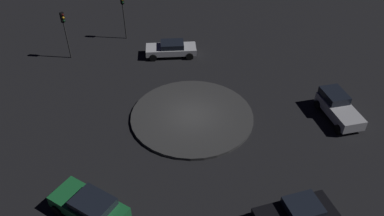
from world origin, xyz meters
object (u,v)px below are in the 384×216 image
at_px(traffic_light_northeast_near, 64,26).
at_px(car_black, 297,214).
at_px(car_white, 171,49).
at_px(car_green, 90,206).
at_px(traffic_light_northeast, 123,8).
at_px(car_silver, 338,107).

bearing_deg(traffic_light_northeast_near, car_black, -8.79).
distance_m(car_white, traffic_light_northeast_near, 9.47).
bearing_deg(car_white, car_green, -105.89).
relative_size(car_green, traffic_light_northeast, 1.05).
distance_m(car_silver, car_black, 10.44).
height_order(car_silver, car_black, car_silver).
distance_m(car_black, car_white, 19.55).
bearing_deg(car_black, car_white, -84.56).
bearing_deg(car_black, car_silver, -135.69).
height_order(car_silver, car_white, car_silver).
height_order(car_black, traffic_light_northeast, traffic_light_northeast).
bearing_deg(car_white, traffic_light_northeast, 139.87).
bearing_deg(car_green, car_black, -150.97).
bearing_deg(traffic_light_northeast_near, car_silver, 16.49).
relative_size(car_green, car_black, 1.01).
bearing_deg(car_white, car_black, -71.61).
bearing_deg(traffic_light_northeast, car_white, 26.27).
relative_size(car_silver, car_black, 0.93).
distance_m(traffic_light_northeast, traffic_light_northeast_near, 5.90).
relative_size(car_green, car_white, 1.00).
height_order(car_green, car_silver, car_silver).
relative_size(car_silver, traffic_light_northeast, 0.97).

